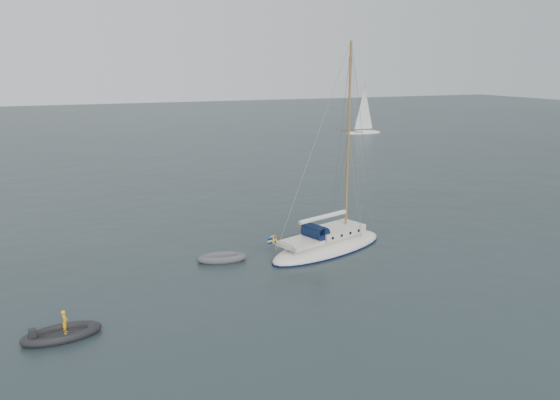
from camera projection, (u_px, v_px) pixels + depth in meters
name	position (u px, v px, depth m)	size (l,w,h in m)	color
ground	(281.00, 266.00, 32.75)	(300.00, 300.00, 0.00)	black
sailboat	(328.00, 235.00, 35.20)	(9.67, 2.90, 13.77)	white
dinghy	(222.00, 258.00, 33.52)	(3.05, 1.38, 0.44)	#4F4F54
rib	(61.00, 333.00, 24.07)	(3.44, 1.56, 1.28)	black
distant_yacht_b	(364.00, 112.00, 94.85)	(6.66, 3.55, 8.82)	silver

